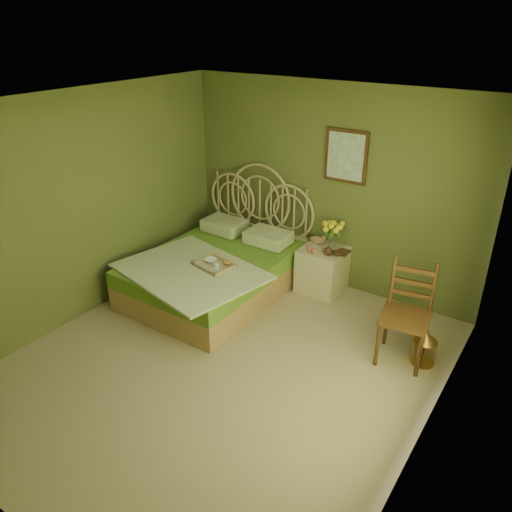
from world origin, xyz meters
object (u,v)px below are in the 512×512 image
Objects in this scene: chair at (409,307)px; birdcage at (424,348)px; bed at (216,269)px; nightstand at (323,265)px.

chair is 2.93× the size of birdcage.
bed is 2.31× the size of nightstand.
birdcage is at bearing 0.55° from bed.
nightstand is 1.59m from chair.
nightstand is at bearing 35.98° from bed.
chair is at bearing 0.89° from bed.
chair is at bearing 176.68° from birdcage.
birdcage is (2.71, 0.03, -0.14)m from bed.
bed is 1.39m from nightstand.
bed reaches higher than birdcage.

